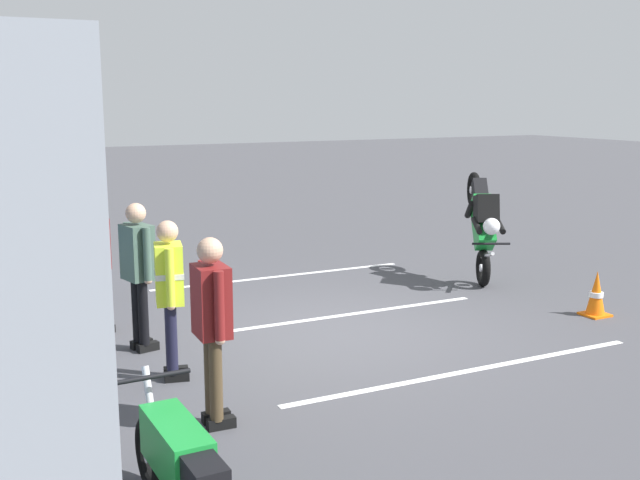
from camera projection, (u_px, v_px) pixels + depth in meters
name	position (u px, v px, depth m)	size (l,w,h in m)	color
ground_plane	(337.00, 331.00, 9.82)	(80.00, 80.00, 0.00)	#424247
spectator_far_left	(212.00, 316.00, 6.78)	(0.57, 0.32, 1.76)	#473823
spectator_left	(169.00, 286.00, 7.95)	(0.58, 0.38, 1.72)	black
spectator_centre	(138.00, 264.00, 8.87)	(0.58, 0.37, 1.77)	black
spectator_right	(95.00, 253.00, 9.57)	(0.58, 0.36, 1.74)	#473823
spectator_far_right	(87.00, 236.00, 10.82)	(0.58, 0.37, 1.73)	black
parked_motorcycle_silver	(181.00, 473.00, 5.09)	(2.05, 0.58, 0.99)	black
stunt_motorcycle	(482.00, 220.00, 12.14)	(1.77, 1.10, 1.86)	black
traffic_cone	(596.00, 294.00, 10.45)	(0.34, 0.34, 0.63)	orange
bay_line_a	(470.00, 371.00, 8.37)	(0.17, 4.58, 0.01)	white
bay_line_b	(356.00, 313.00, 10.60)	(0.16, 3.80, 0.01)	white
bay_line_c	(281.00, 276.00, 12.83)	(0.17, 4.47, 0.01)	white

